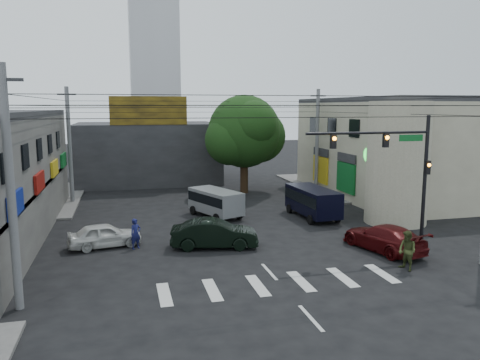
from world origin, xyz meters
name	(u,v)px	position (x,y,z in m)	size (l,w,h in m)	color
ground	(252,253)	(0.00, 0.00, 0.00)	(160.00, 160.00, 0.00)	black
sidewalk_far_right	(378,184)	(18.00, 18.00, 0.07)	(16.00, 16.00, 0.15)	#514F4C
building_right	(410,149)	(18.00, 13.00, 4.00)	(14.00, 18.00, 8.00)	gray
corner_column	(398,163)	(11.00, 4.00, 4.00)	(4.00, 4.00, 8.00)	gray
building_far	(147,152)	(-4.00, 26.00, 3.00)	(14.00, 10.00, 6.00)	#232326
billboard	(149,111)	(-4.00, 21.10, 7.30)	(7.00, 0.30, 2.60)	olive
tower_distant	(153,30)	(0.00, 70.00, 22.00)	(9.00, 9.00, 44.00)	silver
street_tree	(244,132)	(4.00, 17.00, 5.47)	(6.40, 6.40, 8.70)	black
traffic_gantry	(399,160)	(7.82, -1.00, 4.83)	(7.10, 0.35, 7.20)	black
utility_pole_near_left	(11,190)	(-10.50, -4.50, 4.60)	(0.32, 0.32, 9.20)	#59595B
utility_pole_far_left	(70,146)	(-10.50, 16.00, 4.60)	(0.32, 0.32, 9.20)	#59595B
utility_pole_far_right	(317,141)	(10.50, 16.00, 4.60)	(0.32, 0.32, 9.20)	#59595B
dark_sedan	(214,234)	(-1.75, 1.40, 0.78)	(4.94, 2.52, 1.55)	black
white_compact	(105,235)	(-7.57, 2.98, 0.67)	(4.14, 2.28, 1.33)	silver
maroon_sedan	(384,238)	(6.93, -1.36, 0.72)	(3.13, 5.29, 1.44)	#3F090A
silver_minivan	(216,204)	(-0.28, 8.49, 0.95)	(3.41, 4.79, 1.90)	gray
navy_van	(313,203)	(6.22, 6.65, 1.03)	(2.24, 5.27, 2.07)	black
traffic_officer	(136,234)	(-5.93, 2.25, 0.83)	(0.72, 0.64, 1.66)	#16194F
pedestrian_olive	(407,251)	(6.36, -4.36, 0.94)	(0.90, 1.05, 1.89)	#343F1D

